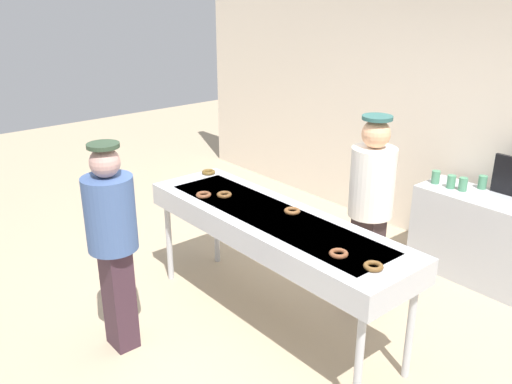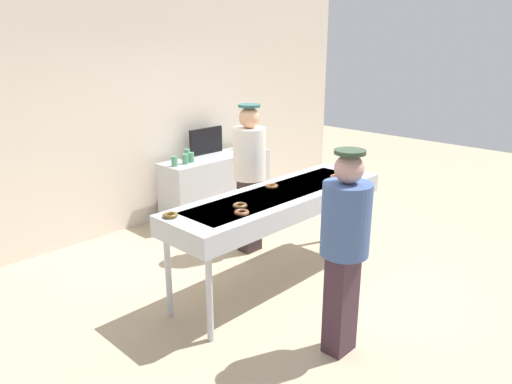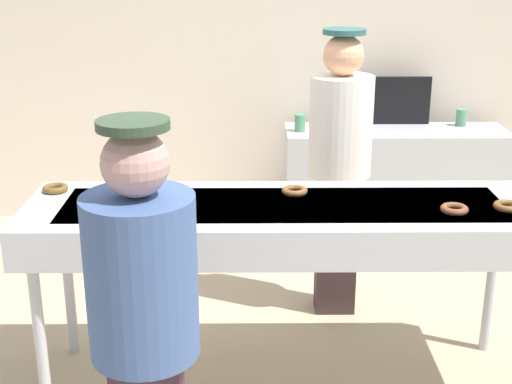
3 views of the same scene
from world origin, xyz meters
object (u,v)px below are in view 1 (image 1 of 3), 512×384
(paper_cup_0, at_px, (436,177))
(paper_cup_4, at_px, (463,184))
(paper_cup_2, at_px, (451,182))
(chocolate_donut_4, at_px, (224,195))
(customer_waiting, at_px, (112,235))
(chocolate_donut_2, at_px, (373,266))
(worker_baker, at_px, (371,201))
(chocolate_donut_1, at_px, (209,172))
(prep_counter, at_px, (502,246))
(paper_cup_3, at_px, (483,182))
(chocolate_donut_0, at_px, (204,195))
(chocolate_donut_3, at_px, (292,211))
(chocolate_donut_5, at_px, (339,254))
(fryer_conveyor, at_px, (273,226))

(paper_cup_0, distance_m, paper_cup_4, 0.29)
(paper_cup_2, bearing_deg, chocolate_donut_4, -115.39)
(customer_waiting, bearing_deg, chocolate_donut_4, 90.81)
(chocolate_donut_2, relative_size, worker_baker, 0.08)
(chocolate_donut_1, distance_m, customer_waiting, 1.47)
(customer_waiting, distance_m, paper_cup_2, 3.23)
(prep_counter, xyz_separation_m, paper_cup_0, (-0.74, -0.04, 0.49))
(paper_cup_3, xyz_separation_m, paper_cup_4, (-0.09, -0.20, 0.00))
(chocolate_donut_2, height_order, prep_counter, chocolate_donut_2)
(chocolate_donut_0, relative_size, chocolate_donut_4, 1.00)
(paper_cup_2, relative_size, paper_cup_3, 1.00)
(chocolate_donut_2, distance_m, chocolate_donut_4, 1.64)
(chocolate_donut_2, xyz_separation_m, chocolate_donut_3, (-1.00, 0.23, 0.00))
(chocolate_donut_3, bearing_deg, customer_waiting, -114.48)
(paper_cup_2, bearing_deg, chocolate_donut_1, -130.96)
(chocolate_donut_0, xyz_separation_m, paper_cup_2, (1.07, 2.16, -0.09))
(chocolate_donut_5, bearing_deg, paper_cup_4, 98.11)
(fryer_conveyor, distance_m, paper_cup_2, 2.01)
(prep_counter, bearing_deg, chocolate_donut_5, -94.17)
(worker_baker, xyz_separation_m, paper_cup_4, (0.13, 1.23, -0.10))
(chocolate_donut_3, relative_size, chocolate_donut_4, 1.00)
(chocolate_donut_2, xyz_separation_m, paper_cup_3, (-0.47, 2.27, -0.09))
(paper_cup_0, xyz_separation_m, paper_cup_4, (0.28, 0.02, 0.00))
(chocolate_donut_1, bearing_deg, worker_baker, 20.38)
(fryer_conveyor, xyz_separation_m, customer_waiting, (-0.52, -1.12, 0.08))
(fryer_conveyor, distance_m, chocolate_donut_1, 1.18)
(chocolate_donut_0, xyz_separation_m, chocolate_donut_2, (1.75, 0.11, 0.00))
(chocolate_donut_2, xyz_separation_m, worker_baker, (-0.70, 0.84, 0.02))
(worker_baker, relative_size, paper_cup_4, 13.36)
(worker_baker, relative_size, paper_cup_3, 13.36)
(chocolate_donut_4, distance_m, customer_waiting, 1.08)
(worker_baker, xyz_separation_m, paper_cup_3, (0.23, 1.43, -0.10))
(chocolate_donut_1, distance_m, chocolate_donut_5, 1.98)
(chocolate_donut_1, xyz_separation_m, chocolate_donut_3, (1.22, -0.05, 0.00))
(chocolate_donut_5, xyz_separation_m, worker_baker, (-0.44, 0.88, 0.02))
(chocolate_donut_3, xyz_separation_m, paper_cup_3, (0.52, 2.04, -0.09))
(worker_baker, relative_size, prep_counter, 1.03)
(chocolate_donut_2, height_order, chocolate_donut_4, same)
(chocolate_donut_0, height_order, paper_cup_3, chocolate_donut_0)
(chocolate_donut_5, bearing_deg, fryer_conveyor, 171.68)
(chocolate_donut_1, distance_m, paper_cup_0, 2.25)
(paper_cup_2, height_order, paper_cup_3, same)
(chocolate_donut_1, distance_m, chocolate_donut_2, 2.23)
(chocolate_donut_1, relative_size, chocolate_donut_3, 1.00)
(fryer_conveyor, distance_m, chocolate_donut_3, 0.20)
(chocolate_donut_0, relative_size, chocolate_donut_3, 1.00)
(chocolate_donut_5, distance_m, paper_cup_4, 2.14)
(chocolate_donut_4, height_order, paper_cup_2, chocolate_donut_4)
(fryer_conveyor, xyz_separation_m, paper_cup_2, (0.38, 1.98, 0.03))
(chocolate_donut_4, relative_size, paper_cup_0, 1.01)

